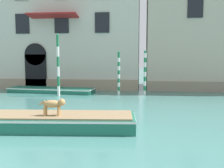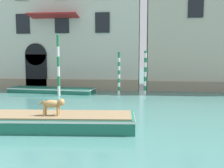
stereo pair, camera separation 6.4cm
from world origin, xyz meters
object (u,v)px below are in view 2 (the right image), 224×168
Objects in this scene: boat_moored_near_palazzo at (51,90)px; boat_foreground at (38,121)px; mooring_pole_0 at (58,65)px; mooring_pole_2 at (145,73)px; mooring_pole_3 at (119,73)px; dog_on_deck at (53,104)px.

boat_foreground is at bearing -66.40° from boat_moored_near_palazzo.
boat_foreground is 9.19m from mooring_pole_0.
mooring_pole_0 is 6.42m from mooring_pole_2.
mooring_pole_3 is (4.36, 1.00, -0.61)m from mooring_pole_0.
boat_foreground reaches higher than boat_moored_near_palazzo.
dog_on_deck is at bearing -73.13° from mooring_pole_0.
mooring_pole_2 is at bearing 9.22° from mooring_pole_0.
boat_foreground is at bearing -103.61° from mooring_pole_3.
mooring_pole_2 is 1.02× the size of mooring_pole_3.
dog_on_deck is 10.11m from mooring_pole_3.
mooring_pole_2 is at bearing 0.79° from mooring_pole_3.
dog_on_deck is 9.44m from mooring_pole_0.
mooring_pole_0 is at bearing 101.28° from dog_on_deck.
dog_on_deck is 0.31× the size of mooring_pole_3.
boat_foreground is 7.67× the size of dog_on_deck.
boat_moored_near_palazzo is (-3.87, 10.59, -0.85)m from dog_on_deck.
boat_foreground is 10.86m from boat_moored_near_palazzo.
mooring_pole_2 is (3.60, 9.98, 0.62)m from dog_on_deck.
dog_on_deck is at bearing -63.20° from boat_moored_near_palazzo.
mooring_pole_0 is (-2.00, 8.76, 1.94)m from boat_foreground.
boat_foreground is at bearing -113.80° from mooring_pole_2.
boat_moored_near_palazzo is (-3.15, 10.39, -0.12)m from boat_foreground.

